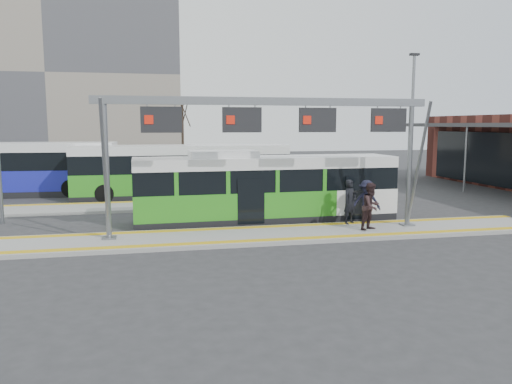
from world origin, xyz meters
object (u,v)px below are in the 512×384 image
(gantry, at_px, (272,125))
(passenger_a, at_px, (350,202))
(passenger_c, at_px, (366,202))
(hero_bus, at_px, (265,189))
(passenger_b, at_px, (371,206))

(gantry, height_order, passenger_a, gantry)
(passenger_a, distance_m, passenger_c, 0.74)
(hero_bus, bearing_deg, passenger_a, -34.14)
(gantry, height_order, hero_bus, gantry)
(passenger_a, xyz_separation_m, passenger_c, (0.74, 0.00, -0.02))
(gantry, height_order, passenger_b, gantry)
(passenger_c, bearing_deg, gantry, -141.93)
(gantry, xyz_separation_m, hero_bus, (0.42, 2.91, -2.84))
(passenger_a, relative_size, passenger_c, 1.02)
(hero_bus, bearing_deg, passenger_b, -44.97)
(hero_bus, xyz_separation_m, passenger_c, (3.93, -2.06, -0.39))
(passenger_a, xyz_separation_m, passenger_b, (0.35, -1.32, 0.01))
(gantry, distance_m, passenger_c, 5.49)
(passenger_c, bearing_deg, passenger_a, -152.92)
(gantry, distance_m, hero_bus, 4.08)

